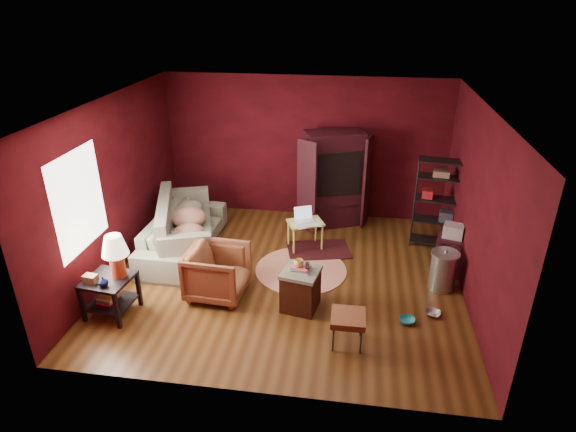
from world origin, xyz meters
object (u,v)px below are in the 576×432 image
at_px(armchair, 217,270).
at_px(tv_armoire, 333,178).
at_px(wire_shelving, 438,200).
at_px(side_table, 112,268).
at_px(hamper, 301,288).
at_px(laptop_desk, 305,224).
at_px(sofa, 183,228).

bearing_deg(armchair, tv_armoire, -25.86).
bearing_deg(wire_shelving, side_table, -141.13).
height_order(side_table, hamper, side_table).
bearing_deg(laptop_desk, sofa, 167.16).
xyz_separation_m(armchair, tv_armoire, (1.54, 2.72, 0.54)).
bearing_deg(wire_shelving, armchair, -139.63).
bearing_deg(armchair, laptop_desk, -30.59).
bearing_deg(hamper, laptop_desk, 94.55).
relative_size(side_table, tv_armoire, 0.66).
bearing_deg(tv_armoire, side_table, -151.35).
bearing_deg(wire_shelving, tv_armoire, 170.33).
height_order(side_table, laptop_desk, side_table).
distance_m(armchair, side_table, 1.48).
xyz_separation_m(sofa, wire_shelving, (4.40, 0.86, 0.44)).
height_order(laptop_desk, tv_armoire, tv_armoire).
bearing_deg(hamper, wire_shelving, 46.35).
bearing_deg(side_table, armchair, 25.86).
height_order(sofa, hamper, sofa).
relative_size(laptop_desk, tv_armoire, 0.40).
height_order(laptop_desk, wire_shelving, wire_shelving).
distance_m(side_table, laptop_desk, 3.36).
bearing_deg(tv_armoire, wire_shelving, -39.55).
bearing_deg(hamper, armchair, 173.18).
height_order(armchair, wire_shelving, wire_shelving).
relative_size(armchair, tv_armoire, 0.46).
height_order(hamper, laptop_desk, laptop_desk).
xyz_separation_m(hamper, wire_shelving, (2.14, 2.25, 0.56)).
xyz_separation_m(sofa, side_table, (-0.33, -1.87, 0.28)).
xyz_separation_m(sofa, tv_armoire, (2.52, 1.49, 0.51)).
distance_m(sofa, wire_shelving, 4.50).
xyz_separation_m(side_table, laptop_desk, (2.44, 2.29, -0.27)).
relative_size(sofa, laptop_desk, 3.12).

